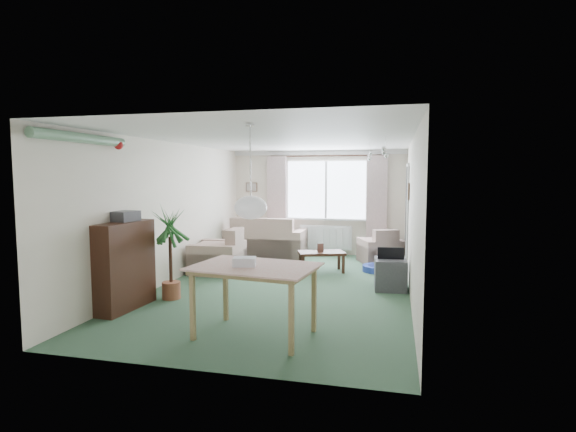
% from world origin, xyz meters
% --- Properties ---
extents(ground, '(6.50, 6.50, 0.00)m').
position_xyz_m(ground, '(0.00, 0.00, 0.00)').
color(ground, '#305038').
extents(window, '(1.80, 0.03, 1.30)m').
position_xyz_m(window, '(0.20, 3.23, 1.50)').
color(window, white).
extents(curtain_rod, '(2.60, 0.03, 0.03)m').
position_xyz_m(curtain_rod, '(0.20, 3.15, 2.27)').
color(curtain_rod, black).
extents(curtain_left, '(0.45, 0.08, 2.00)m').
position_xyz_m(curtain_left, '(-0.95, 3.13, 1.27)').
color(curtain_left, beige).
extents(curtain_right, '(0.45, 0.08, 2.00)m').
position_xyz_m(curtain_right, '(1.35, 3.13, 1.27)').
color(curtain_right, beige).
extents(radiator, '(1.20, 0.10, 0.55)m').
position_xyz_m(radiator, '(0.20, 3.19, 0.40)').
color(radiator, white).
extents(doorway, '(0.03, 0.95, 2.00)m').
position_xyz_m(doorway, '(1.99, 2.20, 1.00)').
color(doorway, black).
extents(pendant_lamp, '(0.36, 0.36, 0.36)m').
position_xyz_m(pendant_lamp, '(0.20, -2.30, 1.48)').
color(pendant_lamp, white).
extents(tinsel_garland, '(1.60, 1.60, 0.12)m').
position_xyz_m(tinsel_garland, '(-1.92, -2.30, 2.28)').
color(tinsel_garland, '#196626').
extents(bauble_cluster_a, '(0.20, 0.20, 0.20)m').
position_xyz_m(bauble_cluster_a, '(1.30, 0.90, 2.22)').
color(bauble_cluster_a, silver).
extents(bauble_cluster_b, '(0.20, 0.20, 0.20)m').
position_xyz_m(bauble_cluster_b, '(1.60, -0.30, 2.22)').
color(bauble_cluster_b, silver).
extents(wall_picture_back, '(0.28, 0.03, 0.22)m').
position_xyz_m(wall_picture_back, '(-1.60, 3.23, 1.55)').
color(wall_picture_back, brown).
extents(wall_picture_right, '(0.03, 0.24, 0.30)m').
position_xyz_m(wall_picture_right, '(1.98, 1.20, 1.55)').
color(wall_picture_right, brown).
extents(sofa, '(1.79, 0.96, 0.89)m').
position_xyz_m(sofa, '(-1.10, 2.75, 0.44)').
color(sofa, beige).
rests_on(sofa, ground).
extents(armchair_corner, '(1.05, 1.03, 0.73)m').
position_xyz_m(armchair_corner, '(1.48, 2.49, 0.37)').
color(armchair_corner, '#C8AB97').
rests_on(armchair_corner, ground).
extents(armchair_left, '(0.93, 0.98, 0.83)m').
position_xyz_m(armchair_left, '(-1.50, 0.83, 0.42)').
color(armchair_left, beige).
rests_on(armchair_left, ground).
extents(coffee_table, '(0.97, 0.74, 0.39)m').
position_xyz_m(coffee_table, '(0.41, 1.32, 0.19)').
color(coffee_table, black).
rests_on(coffee_table, ground).
extents(photo_frame, '(0.12, 0.06, 0.16)m').
position_xyz_m(photo_frame, '(0.39, 1.31, 0.47)').
color(photo_frame, brown).
rests_on(photo_frame, coffee_table).
extents(bookshelf, '(0.39, 1.00, 1.20)m').
position_xyz_m(bookshelf, '(-1.84, -1.65, 0.60)').
color(bookshelf, black).
rests_on(bookshelf, ground).
extents(hifi_box, '(0.33, 0.39, 0.14)m').
position_xyz_m(hifi_box, '(-1.88, -1.55, 1.27)').
color(hifi_box, '#3D3C41').
rests_on(hifi_box, bookshelf).
extents(houseplant, '(0.74, 0.74, 1.36)m').
position_xyz_m(houseplant, '(-1.47, -1.05, 0.68)').
color(houseplant, '#1C5422').
rests_on(houseplant, ground).
extents(dining_table, '(1.37, 1.01, 0.80)m').
position_xyz_m(dining_table, '(0.22, -2.24, 0.40)').
color(dining_table, tan).
rests_on(dining_table, ground).
extents(gift_box, '(0.28, 0.23, 0.12)m').
position_xyz_m(gift_box, '(0.12, -2.28, 0.86)').
color(gift_box, white).
rests_on(gift_box, dining_table).
extents(tv_cube, '(0.54, 0.58, 0.50)m').
position_xyz_m(tv_cube, '(1.70, 0.28, 0.25)').
color(tv_cube, '#333338').
rests_on(tv_cube, ground).
extents(pet_bed, '(0.63, 0.63, 0.12)m').
position_xyz_m(pet_bed, '(1.46, 1.60, 0.06)').
color(pet_bed, '#213498').
rests_on(pet_bed, ground).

